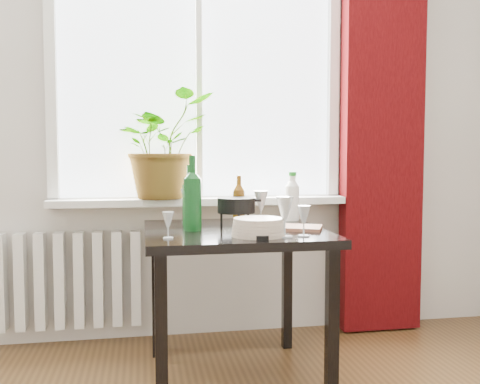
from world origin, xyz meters
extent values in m
cube|color=white|center=(0.00, 2.22, 1.60)|extent=(1.72, 0.08, 1.62)
cube|color=silver|center=(0.00, 2.15, 0.82)|extent=(1.72, 0.20, 0.04)
cube|color=#350406|center=(1.12, 2.12, 1.30)|extent=(0.50, 0.12, 2.56)
cube|color=silver|center=(-0.75, 2.18, 0.38)|extent=(0.80, 0.10, 0.55)
cube|color=black|center=(0.10, 1.55, 0.72)|extent=(0.85, 0.85, 0.04)
cube|color=black|center=(-0.27, 1.19, 0.35)|extent=(0.05, 0.05, 0.70)
cube|color=black|center=(-0.27, 1.92, 0.35)|extent=(0.05, 0.05, 0.70)
cube|color=black|center=(0.46, 1.19, 0.35)|extent=(0.05, 0.05, 0.70)
cube|color=black|center=(0.46, 1.92, 0.35)|extent=(0.05, 0.05, 0.70)
imported|color=#3C6E1D|center=(-0.22, 2.13, 1.15)|extent=(0.73, 0.72, 0.61)
cylinder|color=beige|center=(0.17, 1.31, 0.78)|extent=(0.29, 0.29, 0.08)
cube|color=black|center=(0.17, 1.27, 0.75)|extent=(0.08, 0.18, 0.02)
cube|color=#8E5840|center=(0.37, 1.50, 0.75)|extent=(0.33, 0.28, 0.02)
camera|label=1|loc=(-0.33, -0.96, 1.10)|focal=40.00mm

